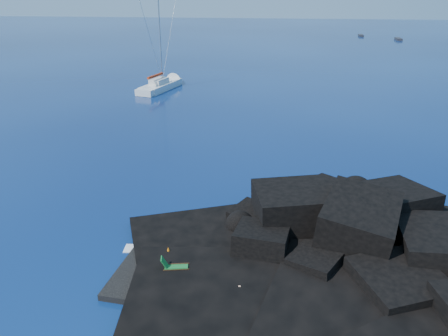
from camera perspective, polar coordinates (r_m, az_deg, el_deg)
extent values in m
plane|color=#030F39|center=(25.39, -14.30, -13.54)|extent=(400.00, 400.00, 0.00)
cube|color=black|center=(24.67, -3.76, -13.98)|extent=(9.08, 6.86, 0.70)
cube|color=white|center=(23.11, 0.78, -15.67)|extent=(2.08, 1.17, 0.05)
cone|color=orange|center=(25.76, -7.27, -10.70)|extent=(0.36, 0.36, 0.52)
cube|color=#242428|center=(147.15, 17.44, 16.09)|extent=(1.34, 4.02, 0.53)
cube|color=#25252A|center=(140.35, 21.81, 15.25)|extent=(1.44, 4.46, 0.59)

